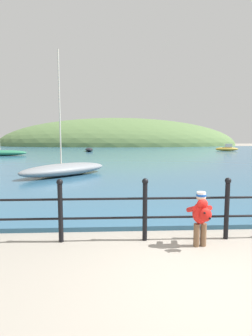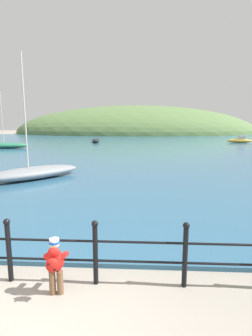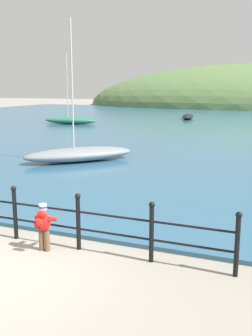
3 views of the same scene
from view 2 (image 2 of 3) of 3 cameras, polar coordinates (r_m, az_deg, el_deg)
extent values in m
cube|color=#2D5B7A|center=(34.98, 0.49, 5.10)|extent=(80.00, 60.00, 0.10)
ellipsoid|color=#567542|center=(73.23, 1.87, 7.50)|extent=(65.34, 35.94, 15.14)
cylinder|color=black|center=(5.47, -24.10, -16.54)|extent=(0.09, 0.09, 1.10)
sphere|color=black|center=(5.24, -24.56, -10.64)|extent=(0.12, 0.12, 0.12)
cylinder|color=black|center=(4.99, -6.66, -18.37)|extent=(0.09, 0.09, 1.10)
sphere|color=black|center=(4.73, -6.81, -11.97)|extent=(0.12, 0.12, 0.12)
cylinder|color=black|center=(4.99, 12.72, -18.53)|extent=(0.09, 0.09, 1.10)
sphere|color=black|center=(4.74, 12.99, -12.14)|extent=(0.12, 0.12, 0.12)
cylinder|color=black|center=(5.05, -15.98, -14.88)|extent=(7.96, 0.04, 0.04)
cylinder|color=black|center=(5.22, -15.78, -18.58)|extent=(7.96, 0.04, 0.04)
cylinder|color=brown|center=(5.03, -15.72, -22.87)|extent=(0.11, 0.11, 0.42)
cylinder|color=brown|center=(5.01, -14.15, -22.98)|extent=(0.11, 0.11, 0.42)
ellipsoid|color=red|center=(4.81, -15.16, -18.80)|extent=(0.32, 0.25, 0.40)
ellipsoid|color=red|center=(4.68, -15.43, -17.21)|extent=(0.21, 0.14, 0.18)
cylinder|color=red|center=(4.90, -16.58, -17.69)|extent=(0.12, 0.32, 0.19)
cylinder|color=red|center=(4.84, -13.14, -17.88)|extent=(0.12, 0.32, 0.19)
sphere|color=beige|center=(4.68, -15.33, -15.63)|extent=(0.17, 0.17, 0.17)
cylinder|color=#194CB2|center=(4.67, -15.35, -15.30)|extent=(0.17, 0.17, 0.04)
cylinder|color=silver|center=(4.65, -15.37, -14.85)|extent=(0.16, 0.16, 0.04)
ellipsoid|color=red|center=(4.64, -15.71, -19.72)|extent=(0.23, 0.15, 0.24)
sphere|color=black|center=(4.57, -16.59, -19.47)|extent=(0.04, 0.04, 0.04)
sphere|color=black|center=(4.60, -15.23, -20.64)|extent=(0.04, 0.04, 0.04)
ellipsoid|color=#287551|center=(32.42, -24.59, 4.49)|extent=(5.16, 1.88, 0.61)
cylinder|color=beige|center=(32.43, -25.40, 9.91)|extent=(0.07, 0.07, 5.57)
ellipsoid|color=gold|center=(40.92, 23.49, 5.45)|extent=(3.46, 1.41, 0.57)
cube|color=silver|center=(40.94, 23.89, 6.19)|extent=(1.01, 0.64, 0.51)
ellipsoid|color=black|center=(38.82, -6.60, 5.96)|extent=(1.72, 4.21, 0.52)
ellipsoid|color=gray|center=(14.05, -19.51, -0.99)|extent=(4.52, 4.62, 0.62)
cylinder|color=beige|center=(13.75, -21.21, 11.40)|extent=(0.07, 0.07, 5.45)
camera|label=1|loc=(3.17, -93.48, -18.30)|focal=28.00mm
camera|label=3|loc=(3.92, 132.28, -0.37)|focal=42.00mm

